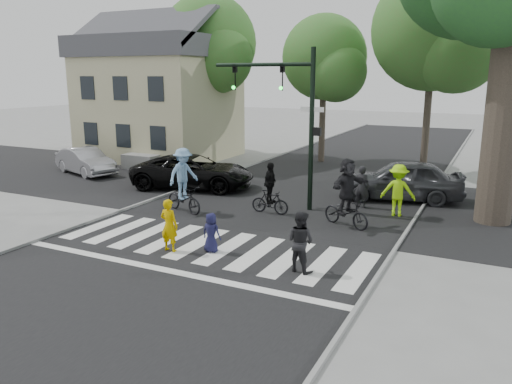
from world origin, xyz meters
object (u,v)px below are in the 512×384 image
Objects in this scene: traffic_signal at (291,106)px; pedestrian_adult at (300,241)px; cyclist_left at (184,185)px; car_silver at (85,161)px; cyclist_right at (347,196)px; pedestrian_woman at (169,225)px; cyclist_mid at (270,193)px; pedestrian_child at (211,233)px; car_grey at (401,180)px; car_suv at (193,172)px.

traffic_signal is 3.68× the size of pedestrian_adult.
pedestrian_adult is 0.67× the size of cyclist_left.
traffic_signal is at bearing -78.71° from car_silver.
traffic_signal is 4.20m from cyclist_right.
pedestrian_woman is at bearing -130.11° from cyclist_right.
car_silver is at bearing 167.36° from cyclist_mid.
cyclist_right is (-0.04, 4.39, 0.23)m from pedestrian_adult.
cyclist_right is at bearing -124.50° from pedestrian_child.
cyclist_left is at bearing -95.45° from car_silver.
traffic_signal is 3.33m from cyclist_mid.
pedestrian_child is at bearing -123.77° from cyclist_right.
pedestrian_woman is 10.45m from car_grey.
pedestrian_woman is 0.38× the size of car_silver.
car_silver is at bearing -96.65° from car_grey.
cyclist_mid is at bearing -88.10° from pedestrian_child.
pedestrian_child is 0.61× the size of cyclist_mid.
pedestrian_adult is 4.40m from cyclist_right.
cyclist_right is (3.92, 4.65, 0.26)m from pedestrian_woman.
car_silver is (-8.75, 3.86, -0.37)m from cyclist_left.
cyclist_left is 9.57m from car_silver.
cyclist_left is 1.03× the size of cyclist_right.
cyclist_left is 3.23m from cyclist_mid.
cyclist_mid is (-0.29, -1.14, -3.11)m from traffic_signal.
traffic_signal is 5.12× the size of pedestrian_child.
traffic_signal is 3.12× the size of cyclist_mid.
car_silver is (-10.81, 7.61, -0.11)m from pedestrian_woman.
car_suv is (-1.93, 3.56, -0.29)m from cyclist_left.
pedestrian_child is at bearing 9.61° from pedestrian_adult.
cyclist_left is at bearing -171.45° from cyclist_right.
traffic_signal reaches higher than pedestrian_child.
cyclist_left reaches higher than cyclist_mid.
pedestrian_child is 8.53m from car_suv.
cyclist_mid reaches higher than pedestrian_child.
car_silver is 15.75m from car_grey.
car_grey is (6.91, 5.50, -0.21)m from cyclist_left.
cyclist_left is (-6.02, 3.49, 0.23)m from pedestrian_adult.
cyclist_right reaches higher than car_suv.
cyclist_left is 0.44× the size of car_suv.
traffic_signal is 6.55m from pedestrian_child.
cyclist_right reaches higher than cyclist_mid.
traffic_signal is 6.19m from car_suv.
cyclist_left reaches higher than car_grey.
pedestrian_woman is 1.34× the size of pedestrian_child.
pedestrian_adult is at bearing -174.99° from pedestrian_woman.
pedestrian_adult is (2.74, -5.86, -3.09)m from traffic_signal.
car_suv is at bearing -90.24° from car_grey.
cyclist_mid is at bearing 173.69° from cyclist_right.
pedestrian_adult is at bearing -18.34° from car_grey.
pedestrian_adult is at bearing -64.91° from traffic_signal.
car_grey reaches higher than pedestrian_adult.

